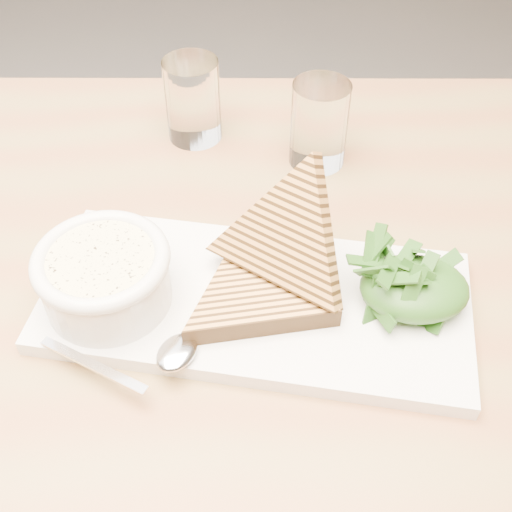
{
  "coord_description": "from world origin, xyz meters",
  "views": [
    {
      "loc": [
        0.22,
        -0.49,
        1.23
      ],
      "look_at": [
        0.21,
        -0.08,
        0.81
      ],
      "focal_mm": 45.0,
      "sensor_mm": 36.0,
      "label": 1
    }
  ],
  "objects_px": {
    "platter": "(256,302)",
    "glass_near": "(193,100)",
    "table_top": "(254,306)",
    "glass_far": "(319,124)",
    "soup_bowl": "(106,282)"
  },
  "relations": [
    {
      "from": "platter",
      "to": "glass_near",
      "type": "bearing_deg",
      "value": 105.93
    },
    {
      "from": "platter",
      "to": "glass_far",
      "type": "height_order",
      "value": "glass_far"
    },
    {
      "from": "glass_far",
      "to": "glass_near",
      "type": "bearing_deg",
      "value": 162.09
    },
    {
      "from": "glass_near",
      "to": "glass_far",
      "type": "distance_m",
      "value": 0.16
    },
    {
      "from": "glass_far",
      "to": "table_top",
      "type": "bearing_deg",
      "value": -108.61
    },
    {
      "from": "table_top",
      "to": "platter",
      "type": "bearing_deg",
      "value": -82.15
    },
    {
      "from": "table_top",
      "to": "glass_far",
      "type": "relative_size",
      "value": 11.87
    },
    {
      "from": "soup_bowl",
      "to": "glass_near",
      "type": "distance_m",
      "value": 0.29
    },
    {
      "from": "glass_near",
      "to": "glass_far",
      "type": "height_order",
      "value": "same"
    },
    {
      "from": "table_top",
      "to": "glass_near",
      "type": "bearing_deg",
      "value": 106.45
    },
    {
      "from": "glass_near",
      "to": "soup_bowl",
      "type": "bearing_deg",
      "value": -101.12
    },
    {
      "from": "glass_near",
      "to": "table_top",
      "type": "bearing_deg",
      "value": -73.55
    },
    {
      "from": "soup_bowl",
      "to": "glass_near",
      "type": "bearing_deg",
      "value": 78.88
    },
    {
      "from": "table_top",
      "to": "soup_bowl",
      "type": "bearing_deg",
      "value": -170.35
    },
    {
      "from": "platter",
      "to": "table_top",
      "type": "bearing_deg",
      "value": 97.85
    }
  ]
}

